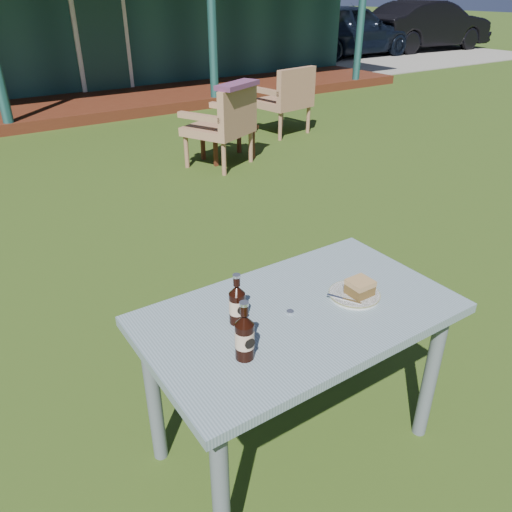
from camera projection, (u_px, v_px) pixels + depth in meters
ground at (150, 286)px, 3.41m from camera, size 80.00×80.00×0.00m
gravel_strip at (366, 55)px, 14.75m from camera, size 9.00×6.00×0.02m
car_near at (346, 30)px, 14.10m from camera, size 4.24×1.73×1.44m
car_far at (427, 26)px, 15.61m from camera, size 4.45×1.78×1.44m
cafe_table at (299, 332)px, 1.95m from camera, size 1.20×0.70×0.72m
plate at (354, 294)px, 1.98m from camera, size 0.20×0.20×0.01m
cake_slice at (360, 287)px, 1.96m from camera, size 0.09×0.09×0.06m
fork at (344, 299)px, 1.94m from camera, size 0.08×0.13×0.00m
cola_bottle_near at (237, 304)px, 1.79m from camera, size 0.06×0.06×0.20m
cola_bottle_far at (245, 336)px, 1.62m from camera, size 0.06×0.07×0.22m
bottle_cap at (290, 312)px, 1.88m from camera, size 0.03×0.03×0.01m
armchair_left at (225, 122)px, 5.47m from camera, size 0.84×0.82×0.88m
armchair_right at (286, 97)px, 6.69m from camera, size 0.74×0.71×0.88m
floral_throw at (237, 85)px, 5.19m from camera, size 0.61×0.42×0.05m
side_table at (227, 130)px, 5.76m from camera, size 0.60×0.40×0.40m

